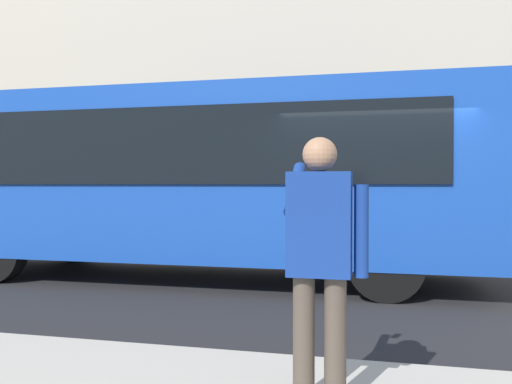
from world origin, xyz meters
TOP-DOWN VIEW (x-y plane):
  - ground_plane at (0.00, 0.00)m, footprint 60.00×60.00m
  - building_facade_far at (-0.02, -6.80)m, footprint 28.00×1.55m
  - red_bus at (2.87, -0.44)m, footprint 9.05×2.54m
  - pedestrian_photographer at (0.31, 4.40)m, footprint 0.53×0.52m

SIDE VIEW (x-z plane):
  - ground_plane at x=0.00m, z-range 0.00..0.00m
  - pedestrian_photographer at x=0.31m, z-range 0.29..1.99m
  - red_bus at x=2.87m, z-range 0.14..3.22m
  - building_facade_far at x=-0.02m, z-range -0.01..11.99m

